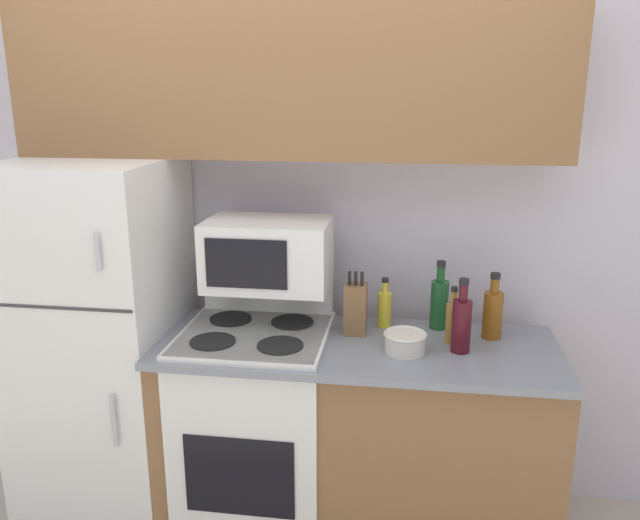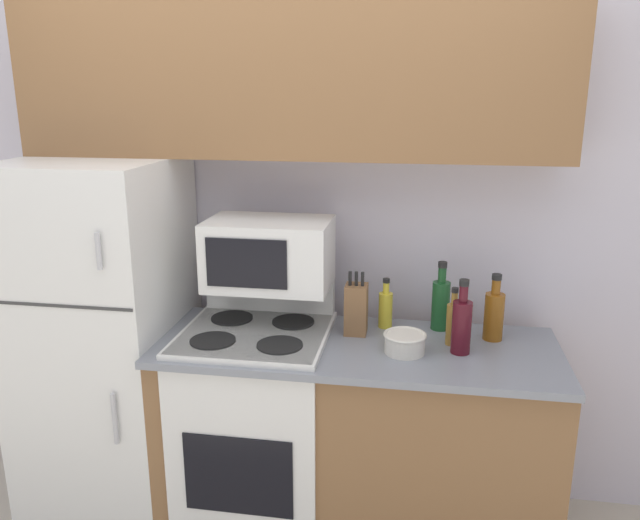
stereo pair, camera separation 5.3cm
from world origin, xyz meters
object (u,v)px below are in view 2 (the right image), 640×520
(bowl, at_px, (405,342))
(bottle_cooking_spray, at_px, (385,308))
(knife_block, at_px, (356,309))
(bottle_wine_red, at_px, (462,324))
(bottle_vinegar, at_px, (453,322))
(bottle_wine_green, at_px, (441,303))
(bottle_whiskey, at_px, (494,314))
(microwave, at_px, (269,253))
(stove, at_px, (258,429))
(refrigerator, at_px, (106,342))

(bowl, relative_size, bottle_cooking_spray, 0.77)
(knife_block, distance_m, bottle_wine_red, 0.45)
(bottle_vinegar, bearing_deg, bottle_wine_green, 106.34)
(bottle_whiskey, bearing_deg, bottle_vinegar, -153.89)
(microwave, relative_size, bottle_wine_red, 1.72)
(knife_block, relative_size, bottle_wine_green, 0.92)
(knife_block, height_order, bottle_wine_green, bottle_wine_green)
(bottle_vinegar, height_order, bottle_wine_red, bottle_wine_red)
(microwave, relative_size, bottle_cooking_spray, 2.35)
(bowl, bearing_deg, bottle_wine_green, 63.32)
(bottle_whiskey, relative_size, bottle_wine_green, 0.93)
(knife_block, bearing_deg, microwave, 178.64)
(stove, distance_m, bottle_cooking_spray, 0.77)
(refrigerator, relative_size, bottle_wine_green, 5.46)
(refrigerator, xyz_separation_m, bottle_cooking_spray, (1.24, 0.13, 0.19))
(microwave, bearing_deg, stove, -108.74)
(stove, height_order, bowl, stove)
(stove, relative_size, bottle_wine_red, 3.68)
(bowl, relative_size, bottle_wine_red, 0.57)
(bottle_cooking_spray, distance_m, bottle_whiskey, 0.45)
(refrigerator, xyz_separation_m, stove, (0.71, -0.06, -0.33))
(refrigerator, xyz_separation_m, bottle_wine_red, (1.55, -0.09, 0.22))
(bottle_whiskey, bearing_deg, stove, -172.05)
(microwave, xyz_separation_m, bottle_vinegar, (0.77, -0.06, -0.24))
(refrigerator, height_order, stove, refrigerator)
(stove, relative_size, microwave, 2.13)
(bowl, height_order, bottle_whiskey, bottle_whiskey)
(microwave, bearing_deg, bottle_wine_red, -10.05)
(bottle_wine_red, distance_m, bottle_whiskey, 0.21)
(microwave, relative_size, knife_block, 1.88)
(microwave, relative_size, bottle_wine_green, 1.72)
(stove, distance_m, bottle_vinegar, 0.97)
(knife_block, distance_m, bowl, 0.28)
(microwave, height_order, bottle_cooking_spray, microwave)
(microwave, relative_size, bottle_vinegar, 2.15)
(bottle_vinegar, relative_size, bottle_wine_green, 0.80)
(knife_block, bearing_deg, stove, -165.44)
(bottle_wine_red, xyz_separation_m, bottle_whiskey, (0.14, 0.16, -0.01))
(refrigerator, height_order, bottle_wine_green, refrigerator)
(microwave, xyz_separation_m, bottle_whiskey, (0.94, 0.02, -0.22))
(bottle_wine_red, height_order, bottle_whiskey, bottle_wine_red)
(bottle_vinegar, relative_size, bottle_whiskey, 0.86)
(stove, height_order, bottle_cooking_spray, bottle_cooking_spray)
(bottle_whiskey, bearing_deg, bowl, -150.70)
(bottle_cooking_spray, bearing_deg, bottle_wine_red, -36.15)
(bottle_vinegar, height_order, bottle_cooking_spray, bottle_vinegar)
(bowl, bearing_deg, stove, 174.31)
(bottle_whiskey, distance_m, bottle_wine_green, 0.23)
(bottle_wine_red, bearing_deg, bottle_cooking_spray, 143.85)
(refrigerator, xyz_separation_m, knife_block, (1.12, 0.04, 0.21))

